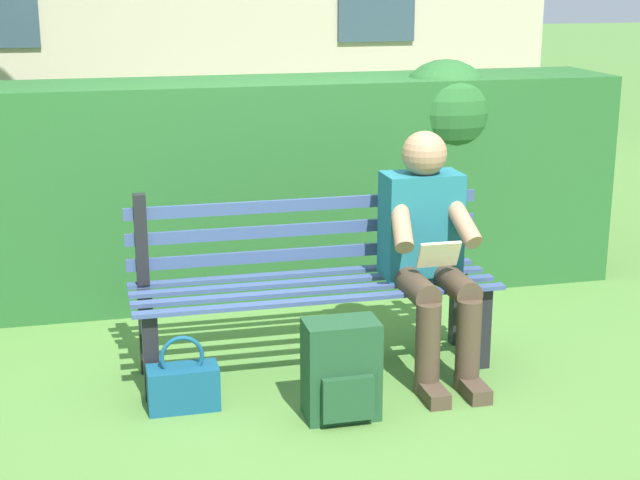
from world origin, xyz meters
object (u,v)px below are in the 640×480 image
person_seated (429,247)px  park_bench (312,279)px  handbag (183,385)px  backpack (341,371)px

person_seated → park_bench: bearing=-17.9°
handbag → backpack: bearing=159.7°
backpack → handbag: size_ratio=1.28×
handbag → person_seated: bearing=-170.9°
park_bench → handbag: 0.85m
park_bench → person_seated: 0.59m
backpack → person_seated: bearing=-141.3°
park_bench → handbag: park_bench is taller
park_bench → backpack: (0.01, 0.62, -0.23)m
park_bench → handbag: bearing=28.5°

